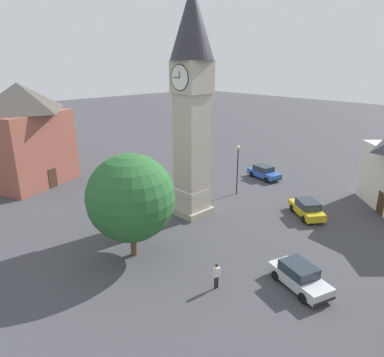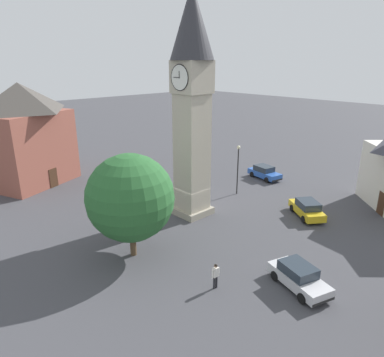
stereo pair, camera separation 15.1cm
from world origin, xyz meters
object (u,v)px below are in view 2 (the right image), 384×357
clock_tower (192,88)px  lamp_post (238,162)px  car_silver_kerb (307,209)px  building_terrace_right (25,134)px  road_sign (131,183)px  pedestrian (216,274)px  car_white_side (264,172)px  car_red_corner (150,185)px  car_blue_kerb (299,277)px  tree (130,198)px

clock_tower → lamp_post: (0.36, -6.80, -7.71)m
clock_tower → car_silver_kerb: size_ratio=4.40×
building_terrace_right → road_sign: bearing=-157.5°
pedestrian → car_white_side: bearing=-62.1°
car_white_side → pedestrian: pedestrian is taller
car_silver_kerb → car_white_side: bearing=-34.3°
clock_tower → pedestrian: (-9.08, 6.62, -10.15)m
building_terrace_right → car_silver_kerb: bearing=-151.2°
car_red_corner → car_white_side: size_ratio=0.95×
car_red_corner → road_sign: road_sign is taller
pedestrian → building_terrace_right: building_terrace_right is taller
car_red_corner → car_white_side: same height
car_silver_kerb → car_red_corner: same height
car_blue_kerb → road_sign: bearing=-1.7°
pedestrian → lamp_post: 16.59m
car_blue_kerb → pedestrian: size_ratio=2.63×
pedestrian → lamp_post: size_ratio=0.33×
lamp_post → car_white_side: bearing=-80.9°
clock_tower → lamp_post: bearing=-87.0°
car_blue_kerb → car_white_side: bearing=-48.9°
car_white_side → car_silver_kerb: bearing=145.7°
clock_tower → lamp_post: clock_tower is taller
car_silver_kerb → car_white_side: (8.93, -6.10, 0.00)m
car_white_side → pedestrian: (-10.44, 19.68, 0.25)m
car_red_corner → building_terrace_right: (11.62, 8.09, 4.91)m
car_white_side → tree: (-3.71, 21.08, 3.66)m
car_silver_kerb → road_sign: bearing=33.9°
car_white_side → road_sign: size_ratio=1.56×
car_silver_kerb → lamp_post: size_ratio=0.84×
clock_tower → car_blue_kerb: bearing=167.1°
car_red_corner → road_sign: (-0.95, 2.89, 1.14)m
tree → building_terrace_right: 21.16m
tree → road_sign: size_ratio=2.67×
clock_tower → building_terrace_right: clock_tower is taller
clock_tower → car_blue_kerb: size_ratio=4.30×
car_blue_kerb → pedestrian: 5.10m
pedestrian → tree: size_ratio=0.23×
pedestrian → road_sign: road_sign is taller
car_silver_kerb → car_white_side: same height
clock_tower → car_red_corner: (7.15, -0.58, -10.39)m
tree → lamp_post: bearing=-79.6°
car_white_side → building_terrace_right: building_terrace_right is taller
building_terrace_right → lamp_post: building_terrace_right is taller
clock_tower → car_white_side: clock_tower is taller
road_sign → lamp_post: bearing=-122.6°
car_red_corner → road_sign: bearing=108.2°
lamp_post → road_sign: lamp_post is taller
car_blue_kerb → building_terrace_right: (31.29, 4.64, 4.91)m
car_red_corner → car_blue_kerb: bearing=170.0°
car_white_side → building_terrace_right: (17.41, 20.57, 4.91)m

